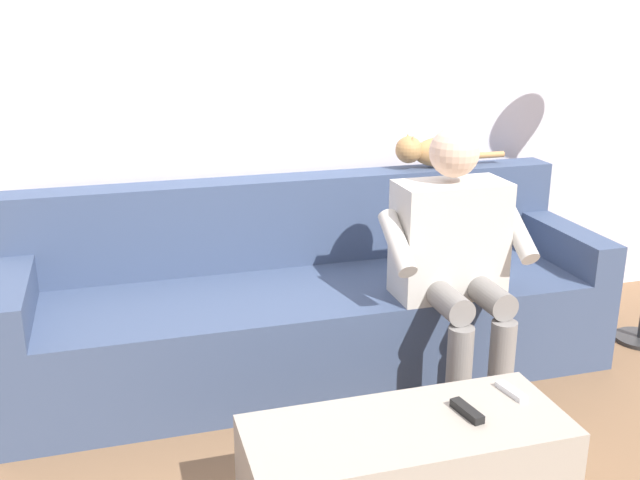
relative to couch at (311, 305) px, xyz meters
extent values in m
plane|color=#846042|center=(0.00, 0.74, -0.28)|extent=(8.00, 8.00, 0.00)
cube|color=silver|center=(0.00, -0.48, 1.02)|extent=(5.04, 0.06, 2.61)
cube|color=#3D4C6B|center=(0.00, 0.14, -0.08)|extent=(2.27, 0.60, 0.41)
cube|color=#3D4C6B|center=(0.00, -0.25, 0.12)|extent=(2.55, 0.17, 0.81)
cube|color=#3D4C6B|center=(-1.20, 0.14, 0.00)|extent=(0.14, 0.60, 0.58)
cube|color=#3D4C6B|center=(1.20, 0.14, 0.00)|extent=(0.14, 0.60, 0.58)
cube|color=#A89E8E|center=(0.00, 1.11, -0.11)|extent=(1.00, 0.40, 0.34)
cube|color=beige|center=(-0.50, 0.32, 0.36)|extent=(0.45, 0.23, 0.48)
sphere|color=beige|center=(-0.50, 0.32, 0.72)|extent=(0.20, 0.20, 0.20)
cylinder|color=gray|center=(-0.59, 0.49, 0.18)|extent=(0.11, 0.32, 0.11)
cylinder|color=gray|center=(-0.41, 0.49, 0.18)|extent=(0.11, 0.32, 0.11)
cylinder|color=gray|center=(-0.59, 0.65, -0.08)|extent=(0.10, 0.10, 0.41)
cylinder|color=gray|center=(-0.41, 0.65, -0.08)|extent=(0.10, 0.10, 0.41)
cylinder|color=beige|center=(-0.76, 0.40, 0.40)|extent=(0.08, 0.27, 0.22)
cylinder|color=beige|center=(-0.24, 0.40, 0.40)|extent=(0.08, 0.27, 0.22)
ellipsoid|color=#B7844C|center=(-0.74, -0.25, 0.60)|extent=(0.33, 0.12, 0.15)
sphere|color=#B7844C|center=(-0.55, -0.25, 0.62)|extent=(0.13, 0.13, 0.13)
cone|color=#B7844C|center=(-0.56, -0.28, 0.67)|extent=(0.04, 0.04, 0.04)
cone|color=#B7844C|center=(-0.56, -0.22, 0.67)|extent=(0.04, 0.04, 0.04)
cylinder|color=#B7844C|center=(-0.96, -0.25, 0.57)|extent=(0.18, 0.03, 0.03)
cube|color=white|center=(-0.40, 1.03, 0.07)|extent=(0.05, 0.13, 0.02)
cube|color=black|center=(-0.20, 1.10, 0.07)|extent=(0.06, 0.14, 0.03)
cylinder|color=#2D2D2D|center=(-1.59, 0.23, -0.27)|extent=(0.24, 0.24, 0.02)
camera|label=1|loc=(0.80, 2.91, 1.28)|focal=41.30mm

